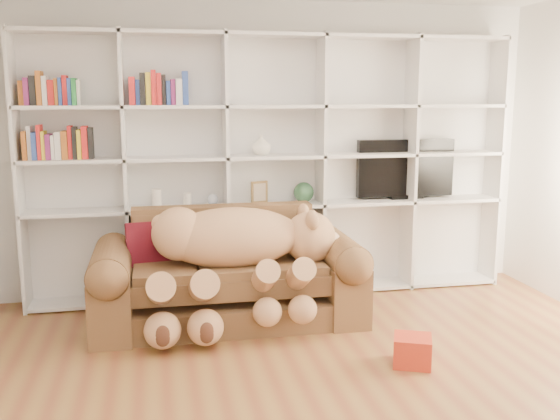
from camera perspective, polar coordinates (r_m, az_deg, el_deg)
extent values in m
plane|color=brown|center=(3.90, 6.26, -17.89)|extent=(5.00, 5.00, 0.00)
cube|color=silver|center=(5.88, -0.92, 5.59)|extent=(5.00, 0.02, 2.70)
cube|color=white|center=(5.86, -0.85, 4.10)|extent=(4.40, 0.03, 2.40)
cube|color=white|center=(5.72, -22.79, 3.12)|extent=(0.03, 0.35, 2.40)
cube|color=white|center=(5.61, -13.94, 3.51)|extent=(0.03, 0.35, 2.40)
cube|color=white|center=(5.64, -4.96, 3.81)|extent=(0.03, 0.35, 2.40)
cube|color=white|center=(5.81, 3.72, 4.02)|extent=(0.03, 0.35, 2.40)
cube|color=white|center=(6.10, 11.75, 4.13)|extent=(0.03, 0.35, 2.40)
cube|color=white|center=(6.49, 18.92, 4.16)|extent=(0.03, 0.35, 2.40)
cube|color=white|center=(5.96, -0.54, -7.33)|extent=(4.40, 0.35, 0.03)
cube|color=white|center=(5.76, -0.55, 0.46)|extent=(4.40, 0.35, 0.03)
cube|color=white|center=(5.70, -0.56, 4.93)|extent=(4.40, 0.35, 0.03)
cube|color=white|center=(5.67, -0.57, 9.45)|extent=(4.40, 0.35, 0.03)
cube|color=white|center=(5.70, -0.58, 15.70)|extent=(4.40, 0.35, 0.03)
cube|color=brown|center=(5.23, -4.66, -9.00)|extent=(2.08, 0.84, 0.22)
cube|color=brown|center=(5.12, -4.69, -5.62)|extent=(1.54, 0.69, 0.30)
cube|color=brown|center=(5.44, -5.21, -2.40)|extent=(1.54, 0.20, 0.54)
cube|color=brown|center=(5.16, -15.07, -7.70)|extent=(0.32, 0.94, 0.54)
cube|color=brown|center=(5.36, 5.28, -6.69)|extent=(0.32, 0.94, 0.54)
cylinder|color=brown|center=(5.09, -15.22, -4.79)|extent=(0.32, 0.89, 0.32)
cylinder|color=brown|center=(5.29, 5.33, -3.87)|extent=(0.32, 0.89, 0.32)
ellipsoid|color=tan|center=(5.02, -4.35, -2.51)|extent=(1.12, 0.54, 0.48)
sphere|color=tan|center=(4.97, -9.24, -2.16)|extent=(0.43, 0.43, 0.43)
sphere|color=tan|center=(5.14, 2.75, -2.51)|extent=(0.43, 0.43, 0.43)
sphere|color=tan|center=(5.20, 4.50, -3.05)|extent=(0.21, 0.21, 0.21)
sphere|color=#432418|center=(5.22, 5.37, -3.10)|extent=(0.07, 0.07, 0.07)
ellipsoid|color=tan|center=(4.96, 2.97, -0.93)|extent=(0.10, 0.17, 0.17)
ellipsoid|color=tan|center=(5.24, 2.15, -0.30)|extent=(0.10, 0.17, 0.17)
sphere|color=tan|center=(4.95, -10.84, -1.23)|extent=(0.15, 0.15, 0.15)
cylinder|color=tan|center=(4.80, -1.51, -6.30)|extent=(0.18, 0.52, 0.38)
cylinder|color=tan|center=(4.86, 1.66, -6.12)|extent=(0.18, 0.52, 0.38)
cylinder|color=tan|center=(4.75, -10.84, -7.18)|extent=(0.21, 0.60, 0.44)
cylinder|color=tan|center=(4.76, -7.08, -7.03)|extent=(0.21, 0.60, 0.44)
sphere|color=tan|center=(4.72, -1.15, -9.35)|extent=(0.22, 0.22, 0.22)
sphere|color=tan|center=(4.77, 2.10, -9.12)|extent=(0.22, 0.22, 0.22)
sphere|color=tan|center=(4.68, -10.70, -10.73)|extent=(0.27, 0.27, 0.27)
sphere|color=tan|center=(4.69, -6.84, -10.56)|extent=(0.27, 0.27, 0.27)
cube|color=maroon|center=(5.24, -11.88, -3.07)|extent=(0.39, 0.25, 0.38)
cube|color=#AF2C17|center=(4.53, 12.00, -12.47)|extent=(0.33, 0.32, 0.20)
cube|color=black|center=(6.14, 11.38, 3.79)|extent=(0.96, 0.08, 0.55)
cube|color=black|center=(6.18, 11.29, 1.27)|extent=(0.32, 0.18, 0.04)
cube|color=brown|center=(5.71, -1.90, 1.65)|extent=(0.16, 0.07, 0.20)
sphere|color=#2D5835|center=(5.80, 2.18, 1.63)|extent=(0.19, 0.19, 0.19)
cylinder|color=silver|center=(5.64, -11.22, 1.06)|extent=(0.11, 0.11, 0.17)
cylinder|color=silver|center=(5.65, -8.46, 0.94)|extent=(0.07, 0.07, 0.12)
sphere|color=silver|center=(5.67, -6.17, 0.96)|extent=(0.10, 0.10, 0.10)
imported|color=white|center=(5.67, -1.72, 5.98)|extent=(0.23, 0.23, 0.18)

